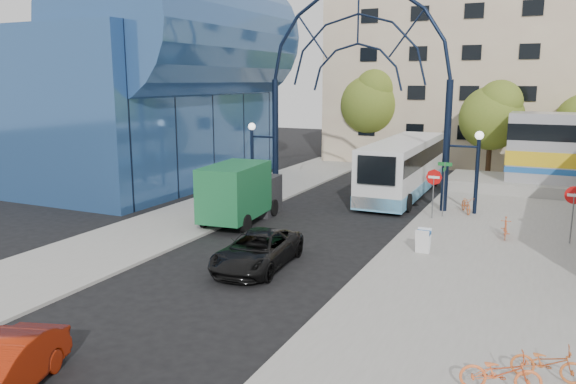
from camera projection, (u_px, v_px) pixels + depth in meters
The scene contains 19 objects.
ground at pixel (226, 282), 19.67m from camera, with size 120.00×120.00×0.00m, color black.
sidewalk_east at pixel (479, 278), 19.87m from camera, with size 8.00×56.00×0.12m, color gray.
plaza_west at pixel (177, 222), 27.70m from camera, with size 5.00×50.00×0.12m, color gray.
gateway_arch at pixel (357, 50), 30.42m from camera, with size 13.64×0.44×12.10m.
stop_sign at pixel (434, 182), 27.93m from camera, with size 0.80×0.07×2.50m.
do_not_enter_sign at pixel (574, 201), 23.57m from camera, with size 0.76×0.07×2.48m.
street_name_sign at pixel (444, 178), 28.27m from camera, with size 0.70×0.70×2.80m.
sandwich_board at pixel (423, 238), 22.49m from camera, with size 0.55×0.61×0.99m.
transit_hall at pixel (146, 84), 38.06m from camera, with size 16.50×18.00×14.50m.
apartment_block at pixel (456, 80), 48.50m from camera, with size 20.00×12.10×14.00m.
tree_north_a at pixel (493, 114), 39.23m from camera, with size 4.48×4.48×7.00m.
tree_north_b at pixel (372, 101), 46.82m from camera, with size 5.12×5.12×8.00m.
city_bus at pixel (403, 166), 34.34m from camera, with size 3.06×12.37×3.38m.
green_truck at pixel (242, 192), 27.81m from camera, with size 2.73×6.09×2.99m.
black_suv at pixel (257, 250), 21.10m from camera, with size 2.23×4.84×1.34m, color black.
bike_near_a at pixel (466, 205), 29.41m from camera, with size 0.57×1.63×0.86m, color orange.
bike_near_b at pixel (505, 228), 24.68m from camera, with size 0.43×1.51×0.91m, color #D3572A.
bike_far_a at pixel (548, 363), 12.96m from camera, with size 0.56×1.60×0.84m, color #CE6229.
bike_far_c at pixel (501, 373), 12.44m from camera, with size 0.62×1.77×0.93m, color orange.
Camera 1 is at (9.92, -15.97, 6.95)m, focal length 35.00 mm.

